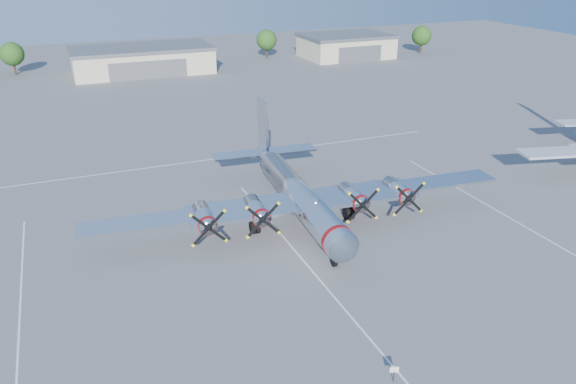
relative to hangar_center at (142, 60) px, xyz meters
name	(u,v)px	position (x,y,z in m)	size (l,w,h in m)	color
ground	(294,250)	(0.00, -81.96, -2.71)	(260.00, 260.00, 0.00)	#565658
parking_lines	(302,259)	(0.00, -83.71, -2.71)	(60.00, 50.08, 0.01)	silver
hangar_center	(142,60)	(0.00, 0.00, 0.00)	(28.60, 14.60, 5.40)	beige
hangar_east	(346,46)	(48.00, 0.00, 0.00)	(20.60, 14.60, 5.40)	beige
tree_west	(12,54)	(-25.00, 8.04, 1.51)	(4.80, 4.80, 6.64)	#382619
tree_east	(267,40)	(30.00, 6.04, 1.51)	(4.80, 4.80, 6.64)	#382619
tree_far_east	(422,36)	(68.00, -1.96, 1.51)	(4.80, 4.80, 6.64)	#382619
main_bomber_b29	(297,218)	(2.68, -76.31, -2.71)	(40.16, 27.47, 8.88)	silver
info_placard	(394,371)	(-0.68, -99.20, -1.96)	(0.55, 0.22, 1.07)	black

